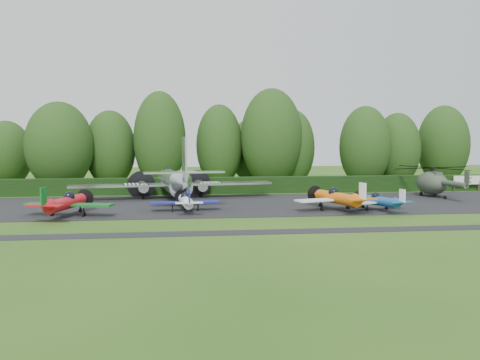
{
  "coord_description": "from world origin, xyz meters",
  "views": [
    {
      "loc": [
        -7.68,
        -43.9,
        6.94
      ],
      "look_at": [
        -0.86,
        10.43,
        2.5
      ],
      "focal_mm": 40.0,
      "sensor_mm": 36.0,
      "label": 1
    }
  ],
  "objects": [
    {
      "name": "sign_board",
      "position": [
        29.42,
        19.69,
        1.36
      ],
      "size": [
        3.57,
        0.13,
        2.01
      ],
      "rotation": [
        0.0,
        0.0,
        -0.01
      ],
      "color": "#3F3326",
      "rests_on": "ground"
    },
    {
      "name": "tree_4",
      "position": [
        -30.36,
        32.72,
        4.57
      ],
      "size": [
        6.9,
        6.9,
        9.16
      ],
      "color": "black",
      "rests_on": "ground"
    },
    {
      "name": "tree_0",
      "position": [
        -16.25,
        31.2,
        5.27
      ],
      "size": [
        6.88,
        6.88,
        10.57
      ],
      "color": "black",
      "rests_on": "ground"
    },
    {
      "name": "light_plane_orange",
      "position": [
        7.51,
        4.14,
        1.25
      ],
      "size": [
        7.84,
        8.24,
        3.01
      ],
      "rotation": [
        0.0,
        0.0,
        -0.29
      ],
      "color": "#DA600C",
      "rests_on": "ground"
    },
    {
      "name": "tree_1",
      "position": [
        23.89,
        28.6,
        5.16
      ],
      "size": [
        6.59,
        6.59,
        10.34
      ],
      "color": "black",
      "rests_on": "ground"
    },
    {
      "name": "transport_plane",
      "position": [
        -7.65,
        14.64,
        2.0
      ],
      "size": [
        22.43,
        17.2,
        7.19
      ],
      "rotation": [
        0.0,
        0.0,
        -0.12
      ],
      "color": "silver",
      "rests_on": "ground"
    },
    {
      "name": "tree_7",
      "position": [
        18.61,
        27.09,
        5.57
      ],
      "size": [
        7.02,
        7.02,
        11.17
      ],
      "color": "black",
      "rests_on": "ground"
    },
    {
      "name": "tree_8",
      "position": [
        9.38,
        30.59,
        5.34
      ],
      "size": [
        5.92,
        5.92,
        10.72
      ],
      "color": "black",
      "rests_on": "ground"
    },
    {
      "name": "tree_12",
      "position": [
        4.18,
        34.81,
        4.91
      ],
      "size": [
        7.1,
        7.1,
        9.84
      ],
      "color": "black",
      "rests_on": "ground"
    },
    {
      "name": "tree_2",
      "position": [
        -22.33,
        27.91,
        5.74
      ],
      "size": [
        8.73,
        8.73,
        11.5
      ],
      "color": "black",
      "rests_on": "ground"
    },
    {
      "name": "light_plane_blue",
      "position": [
        11.31,
        3.46,
        0.99
      ],
      "size": [
        6.2,
        6.52,
        2.38
      ],
      "rotation": [
        0.0,
        0.0,
        -0.33
      ],
      "color": "#194D96",
      "rests_on": "ground"
    },
    {
      "name": "tree_5",
      "position": [
        -1.21,
        31.0,
        5.73
      ],
      "size": [
        6.5,
        6.5,
        11.48
      ],
      "color": "black",
      "rests_on": "ground"
    },
    {
      "name": "helicopter",
      "position": [
        22.02,
        14.33,
        1.86
      ],
      "size": [
        10.75,
        12.58,
        3.46
      ],
      "rotation": [
        0.0,
        0.0,
        -0.05
      ],
      "color": "#3B4535",
      "rests_on": "ground"
    },
    {
      "name": "tree_6",
      "position": [
        31.76,
        30.36,
        5.76
      ],
      "size": [
        7.46,
        7.46,
        11.54
      ],
      "color": "black",
      "rests_on": "ground"
    },
    {
      "name": "apron",
      "position": [
        0.0,
        10.0,
        0.0
      ],
      "size": [
        70.0,
        18.0,
        0.01
      ],
      "primitive_type": "cube",
      "color": "black",
      "rests_on": "ground"
    },
    {
      "name": "ground",
      "position": [
        0.0,
        0.0,
        0.0
      ],
      "size": [
        160.0,
        160.0,
        0.0
      ],
      "primitive_type": "plane",
      "color": "#264D15",
      "rests_on": "ground"
    },
    {
      "name": "tree_3",
      "position": [
        5.91,
        29.31,
        6.81
      ],
      "size": [
        8.59,
        8.59,
        13.64
      ],
      "color": "black",
      "rests_on": "ground"
    },
    {
      "name": "tree_10",
      "position": [
        -9.45,
        29.3,
        6.54
      ],
      "size": [
        7.05,
        7.05,
        13.1
      ],
      "color": "black",
      "rests_on": "ground"
    },
    {
      "name": "taxiway_verge",
      "position": [
        0.0,
        -6.0,
        0.0
      ],
      "size": [
        70.0,
        2.0,
        0.0
      ],
      "primitive_type": "cube",
      "color": "black",
      "rests_on": "ground"
    },
    {
      "name": "hedgerow",
      "position": [
        0.0,
        21.0,
        0.0
      ],
      "size": [
        90.0,
        1.6,
        2.0
      ],
      "primitive_type": "cube",
      "color": "black",
      "rests_on": "ground"
    },
    {
      "name": "light_plane_red",
      "position": [
        -16.89,
        3.24,
        1.25
      ],
      "size": [
        7.83,
        8.23,
        3.01
      ],
      "rotation": [
        0.0,
        0.0,
        0.26
      ],
      "color": "red",
      "rests_on": "ground"
    },
    {
      "name": "light_plane_white",
      "position": [
        -6.58,
        5.25,
        1.02
      ],
      "size": [
        6.41,
        6.74,
        2.46
      ],
      "rotation": [
        0.0,
        0.0,
        -0.08
      ],
      "color": "white",
      "rests_on": "ground"
    }
  ]
}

